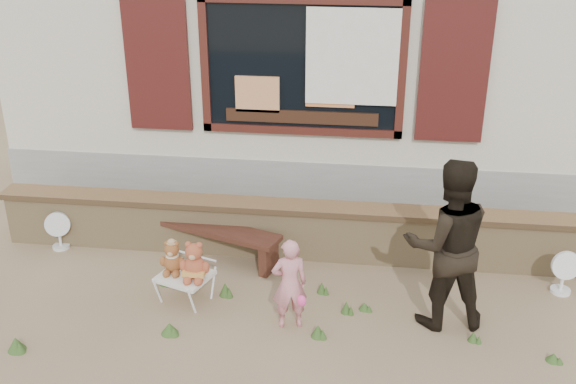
# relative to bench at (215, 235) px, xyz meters

# --- Properties ---
(ground) EXTENTS (80.00, 80.00, 0.00)m
(ground) POSITION_rel_bench_xyz_m (0.89, -0.80, -0.30)
(ground) COLOR brown
(ground) RESTS_ON ground
(shopfront) EXTENTS (8.04, 5.13, 4.00)m
(shopfront) POSITION_rel_bench_xyz_m (0.89, 3.69, 1.69)
(shopfront) COLOR #B7AC94
(shopfront) RESTS_ON ground
(brick_wall) EXTENTS (7.10, 0.36, 0.67)m
(brick_wall) POSITION_rel_bench_xyz_m (0.89, 0.20, 0.04)
(brick_wall) COLOR tan
(brick_wall) RESTS_ON ground
(bench) EXTENTS (1.65, 0.86, 0.42)m
(bench) POSITION_rel_bench_xyz_m (0.00, 0.00, 0.00)
(bench) COLOR #351A12
(bench) RESTS_ON ground
(folding_chair) EXTENTS (0.64, 0.60, 0.32)m
(folding_chair) POSITION_rel_bench_xyz_m (-0.11, -0.93, -0.02)
(folding_chair) COLOR silver
(folding_chair) RESTS_ON ground
(teddy_bear_left) EXTENTS (0.34, 0.31, 0.37)m
(teddy_bear_left) POSITION_rel_bench_xyz_m (-0.24, -0.88, 0.20)
(teddy_bear_left) COLOR brown
(teddy_bear_left) RESTS_ON folding_chair
(teddy_bear_right) EXTENTS (0.39, 0.37, 0.43)m
(teddy_bear_right) POSITION_rel_bench_xyz_m (0.02, -0.98, 0.23)
(teddy_bear_right) COLOR brown
(teddy_bear_right) RESTS_ON folding_chair
(child) EXTENTS (0.40, 0.32, 0.97)m
(child) POSITION_rel_bench_xyz_m (1.04, -1.24, 0.18)
(child) COLOR pink
(child) RESTS_ON ground
(adult) EXTENTS (0.96, 0.81, 1.77)m
(adult) POSITION_rel_bench_xyz_m (2.54, -0.97, 0.58)
(adult) COLOR black
(adult) RESTS_ON ground
(fan_left) EXTENTS (0.32, 0.21, 0.49)m
(fan_left) POSITION_rel_bench_xyz_m (-1.94, -0.00, -0.06)
(fan_left) COLOR silver
(fan_left) RESTS_ON ground
(fan_right) EXTENTS (0.32, 0.22, 0.51)m
(fan_right) POSITION_rel_bench_xyz_m (3.89, -0.26, -0.05)
(fan_right) COLOR white
(fan_right) RESTS_ON ground
(grass_tufts) EXTENTS (5.19, 1.50, 0.16)m
(grass_tufts) POSITION_rel_bench_xyz_m (0.54, -1.28, -0.24)
(grass_tufts) COLOR #325020
(grass_tufts) RESTS_ON ground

